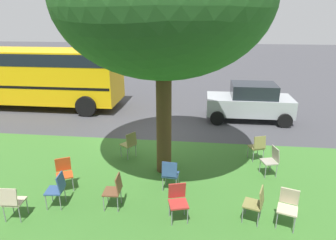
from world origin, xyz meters
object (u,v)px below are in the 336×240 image
(chair_3, at_px, (129,143))
(chair_6, at_px, (170,173))
(chair_0, at_px, (288,205))
(chair_2, at_px, (178,199))
(chair_1, at_px, (64,171))
(chair_5, at_px, (57,188))
(chair_8, at_px, (272,159))
(chair_10, at_px, (256,202))
(chair_9, at_px, (12,200))
(school_bus, at_px, (16,72))
(chair_7, at_px, (115,189))
(chair_4, at_px, (258,146))
(parked_car, at_px, (250,102))

(chair_3, bearing_deg, chair_6, 130.40)
(chair_0, distance_m, chair_2, 2.44)
(chair_1, height_order, chair_5, same)
(chair_8, xyz_separation_m, chair_10, (0.79, 2.23, 0.00))
(chair_1, bearing_deg, chair_9, 67.46)
(school_bus, bearing_deg, chair_9, 120.54)
(chair_5, bearing_deg, chair_10, 179.40)
(chair_7, bearing_deg, chair_10, 177.31)
(chair_2, height_order, chair_7, same)
(chair_6, relative_size, chair_9, 1.00)
(chair_8, bearing_deg, chair_0, 87.39)
(chair_3, relative_size, school_bus, 0.08)
(chair_3, distance_m, chair_6, 2.38)
(chair_1, height_order, chair_7, same)
(chair_1, bearing_deg, chair_0, 171.23)
(chair_1, relative_size, chair_2, 1.00)
(chair_2, height_order, chair_5, same)
(chair_8, height_order, chair_10, same)
(chair_0, distance_m, chair_5, 5.40)
(chair_0, relative_size, chair_4, 1.00)
(chair_2, distance_m, chair_9, 3.76)
(chair_5, bearing_deg, chair_2, 177.22)
(chair_7, height_order, parked_car, parked_car)
(parked_car, distance_m, school_bus, 11.51)
(chair_7, distance_m, chair_9, 2.30)
(chair_10, bearing_deg, chair_2, 3.06)
(chair_9, distance_m, chair_10, 5.52)
(chair_4, relative_size, chair_8, 1.00)
(chair_3, relative_size, chair_6, 1.00)
(chair_6, distance_m, chair_9, 3.80)
(chair_0, distance_m, chair_6, 2.96)
(chair_4, relative_size, chair_10, 1.00)
(chair_9, bearing_deg, chair_8, -155.93)
(chair_10, relative_size, school_bus, 0.08)
(chair_2, relative_size, chair_3, 1.00)
(chair_1, height_order, chair_9, same)
(chair_0, distance_m, chair_1, 5.65)
(chair_2, bearing_deg, chair_10, -176.94)
(chair_10, bearing_deg, chair_7, -2.69)
(chair_6, relative_size, chair_10, 1.00)
(chair_0, xyz_separation_m, chair_2, (2.44, 0.06, 0.00))
(chair_5, bearing_deg, chair_8, -158.40)
(chair_0, height_order, chair_2, same)
(chair_4, height_order, school_bus, school_bus)
(school_bus, bearing_deg, chair_7, 132.57)
(chair_1, xyz_separation_m, chair_9, (0.58, 1.41, 0.00))
(chair_6, height_order, chair_8, same)
(chair_2, height_order, chair_3, same)
(chair_5, relative_size, chair_7, 1.00)
(chair_5, xyz_separation_m, parked_car, (-5.54, -7.17, 0.32))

